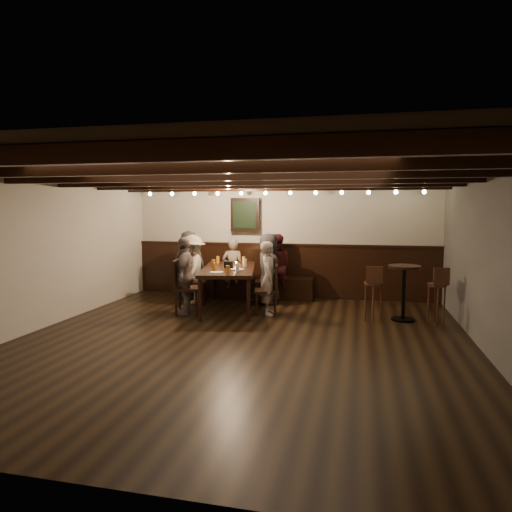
% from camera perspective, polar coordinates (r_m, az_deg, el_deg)
% --- Properties ---
extents(room, '(7.00, 7.00, 7.00)m').
position_cam_1_polar(room, '(8.57, 0.04, 0.53)').
color(room, black).
rests_on(room, ground).
extents(dining_table, '(1.35, 2.24, 0.78)m').
position_cam_1_polar(dining_table, '(8.57, -3.43, -1.87)').
color(dining_table, black).
rests_on(dining_table, floor).
extents(chair_left_near, '(0.49, 0.49, 0.91)m').
position_cam_1_polar(chair_left_near, '(9.16, -7.69, -4.19)').
color(chair_left_near, black).
rests_on(chair_left_near, floor).
extents(chair_left_far, '(0.53, 0.53, 0.97)m').
position_cam_1_polar(chair_left_far, '(8.28, -8.66, -5.15)').
color(chair_left_far, black).
rests_on(chair_left_far, floor).
extents(chair_right_near, '(0.50, 0.50, 0.93)m').
position_cam_1_polar(chair_right_near, '(9.05, 1.37, -4.22)').
color(chair_right_near, black).
rests_on(chair_right_near, floor).
extents(chair_right_far, '(0.48, 0.48, 0.89)m').
position_cam_1_polar(chair_right_far, '(8.17, 1.39, -5.43)').
color(chair_right_far, black).
rests_on(chair_right_far, floor).
extents(person_bench_left, '(0.78, 0.59, 1.43)m').
position_cam_1_polar(person_bench_left, '(9.56, -8.38, -1.14)').
color(person_bench_left, '#2A2A2C').
rests_on(person_bench_left, floor).
extents(person_bench_centre, '(0.51, 0.39, 1.26)m').
position_cam_1_polar(person_bench_centre, '(9.62, -2.93, -1.56)').
color(person_bench_centre, slate).
rests_on(person_bench_centre, floor).
extents(person_bench_right, '(0.75, 0.64, 1.36)m').
position_cam_1_polar(person_bench_right, '(9.44, 2.46, -1.37)').
color(person_bench_right, '#4C1A1E').
rests_on(person_bench_right, floor).
extents(person_left_near, '(0.68, 0.97, 1.37)m').
position_cam_1_polar(person_left_near, '(9.10, -7.92, -1.67)').
color(person_left_near, gray).
rests_on(person_left_near, floor).
extents(person_left_far, '(0.50, 0.86, 1.39)m').
position_cam_1_polar(person_left_far, '(8.22, -8.90, -2.45)').
color(person_left_far, gray).
rests_on(person_left_far, floor).
extents(person_right_near, '(0.57, 0.76, 1.40)m').
position_cam_1_polar(person_right_near, '(8.99, 1.57, -1.62)').
color(person_right_near, '#28292B').
rests_on(person_right_near, floor).
extents(person_right_far, '(0.40, 0.53, 1.31)m').
position_cam_1_polar(person_right_far, '(8.10, 1.62, -2.78)').
color(person_right_far, '#A8958E').
rests_on(person_right_far, floor).
extents(pint_a, '(0.07, 0.07, 0.14)m').
position_cam_1_polar(pint_a, '(9.27, -4.82, -0.45)').
color(pint_a, '#BF7219').
rests_on(pint_a, dining_table).
extents(pint_b, '(0.07, 0.07, 0.14)m').
position_cam_1_polar(pint_b, '(9.18, -1.56, -0.49)').
color(pint_b, '#BF7219').
rests_on(pint_b, dining_table).
extents(pint_c, '(0.07, 0.07, 0.14)m').
position_cam_1_polar(pint_c, '(8.68, -5.36, -0.89)').
color(pint_c, '#BF7219').
rests_on(pint_c, dining_table).
extents(pint_d, '(0.07, 0.07, 0.14)m').
position_cam_1_polar(pint_d, '(8.73, -1.37, -0.83)').
color(pint_d, silver).
rests_on(pint_d, dining_table).
extents(pint_e, '(0.07, 0.07, 0.14)m').
position_cam_1_polar(pint_e, '(8.13, -5.24, -1.36)').
color(pint_e, '#BF7219').
rests_on(pint_e, dining_table).
extents(pint_f, '(0.07, 0.07, 0.14)m').
position_cam_1_polar(pint_f, '(7.99, -2.32, -1.46)').
color(pint_f, silver).
rests_on(pint_f, dining_table).
extents(pint_g, '(0.07, 0.07, 0.14)m').
position_cam_1_polar(pint_g, '(7.75, -3.54, -1.70)').
color(pint_g, '#BF7219').
rests_on(pint_g, dining_table).
extents(plate_near, '(0.24, 0.24, 0.01)m').
position_cam_1_polar(plate_near, '(7.88, -4.93, -2.04)').
color(plate_near, white).
rests_on(plate_near, dining_table).
extents(plate_far, '(0.24, 0.24, 0.01)m').
position_cam_1_polar(plate_far, '(8.25, -2.35, -1.67)').
color(plate_far, white).
rests_on(plate_far, dining_table).
extents(condiment_caddy, '(0.15, 0.10, 0.12)m').
position_cam_1_polar(condiment_caddy, '(8.50, -3.46, -1.09)').
color(condiment_caddy, black).
rests_on(condiment_caddy, dining_table).
extents(candle, '(0.05, 0.05, 0.05)m').
position_cam_1_polar(candle, '(8.84, -2.51, -1.03)').
color(candle, beige).
rests_on(candle, dining_table).
extents(high_top_table, '(0.53, 0.53, 0.94)m').
position_cam_1_polar(high_top_table, '(8.06, 18.00, -3.40)').
color(high_top_table, black).
rests_on(high_top_table, floor).
extents(bar_stool_left, '(0.30, 0.31, 0.95)m').
position_cam_1_polar(bar_stool_left, '(7.87, 14.43, -5.45)').
color(bar_stool_left, '#351C11').
rests_on(bar_stool_left, floor).
extents(bar_stool_right, '(0.32, 0.34, 0.95)m').
position_cam_1_polar(bar_stool_right, '(8.01, 21.63, -5.49)').
color(bar_stool_right, '#351C11').
rests_on(bar_stool_right, floor).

